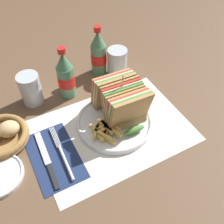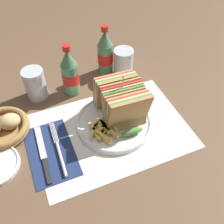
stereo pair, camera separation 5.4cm
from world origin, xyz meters
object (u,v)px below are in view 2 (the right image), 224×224
(bread_basket, at_px, (1,128))
(coke_bottle_far, at_px, (105,53))
(coke_bottle_near, at_px, (70,73))
(knife, at_px, (43,154))
(glass_near, at_px, (123,65))
(club_sandwich, at_px, (122,102))
(glass_far, at_px, (36,86))
(plate_main, at_px, (114,123))
(fork, at_px, (60,153))

(bread_basket, bearing_deg, coke_bottle_far, 21.55)
(coke_bottle_near, xyz_separation_m, bread_basket, (-0.25, -0.10, -0.06))
(knife, distance_m, glass_near, 0.44)
(club_sandwich, bearing_deg, knife, -171.29)
(coke_bottle_near, bearing_deg, glass_far, 168.44)
(glass_far, bearing_deg, coke_bottle_near, -11.56)
(club_sandwich, distance_m, glass_near, 0.23)
(glass_far, bearing_deg, coke_bottle_far, 8.25)
(knife, relative_size, glass_near, 1.88)
(plate_main, distance_m, coke_bottle_near, 0.23)
(plate_main, xyz_separation_m, fork, (-0.19, -0.04, -0.00))
(club_sandwich, relative_size, coke_bottle_near, 1.00)
(plate_main, distance_m, coke_bottle_far, 0.28)
(plate_main, bearing_deg, glass_far, 130.94)
(plate_main, relative_size, club_sandwich, 1.25)
(glass_near, distance_m, bread_basket, 0.47)
(fork, bearing_deg, club_sandwich, 16.70)
(glass_near, height_order, bread_basket, glass_near)
(fork, xyz_separation_m, glass_far, (-0.01, 0.27, 0.04))
(coke_bottle_near, distance_m, bread_basket, 0.28)
(club_sandwich, height_order, fork, club_sandwich)
(bread_basket, bearing_deg, knife, -53.79)
(coke_bottle_near, relative_size, bread_basket, 1.15)
(plate_main, xyz_separation_m, glass_far, (-0.20, 0.23, 0.04))
(fork, distance_m, glass_near, 0.41)
(glass_near, bearing_deg, club_sandwich, -115.60)
(coke_bottle_near, distance_m, coke_bottle_far, 0.17)
(knife, xyz_separation_m, coke_bottle_far, (0.31, 0.29, 0.08))
(fork, distance_m, bread_basket, 0.21)
(club_sandwich, relative_size, glass_near, 1.75)
(plate_main, relative_size, bread_basket, 1.44)
(club_sandwich, distance_m, glass_far, 0.31)
(knife, xyz_separation_m, glass_far, (0.04, 0.25, 0.04))
(glass_far, bearing_deg, glass_near, -1.52)
(club_sandwich, xyz_separation_m, glass_near, (0.10, 0.20, -0.03))
(club_sandwich, xyz_separation_m, coke_bottle_near, (-0.11, 0.19, 0.00))
(coke_bottle_far, bearing_deg, knife, -136.57)
(coke_bottle_far, bearing_deg, bread_basket, -158.45)
(coke_bottle_far, height_order, glass_far, coke_bottle_far)
(coke_bottle_far, xyz_separation_m, bread_basket, (-0.40, -0.16, -0.06))
(club_sandwich, height_order, coke_bottle_far, coke_bottle_far)
(knife, relative_size, coke_bottle_near, 1.08)
(knife, bearing_deg, fork, -18.56)
(club_sandwich, relative_size, fork, 0.96)
(coke_bottle_near, height_order, bread_basket, coke_bottle_near)
(fork, xyz_separation_m, bread_basket, (-0.14, 0.15, 0.01))
(coke_bottle_far, height_order, bread_basket, coke_bottle_far)
(club_sandwich, distance_m, fork, 0.24)
(plate_main, bearing_deg, bread_basket, 162.31)
(club_sandwich, height_order, bread_basket, club_sandwich)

